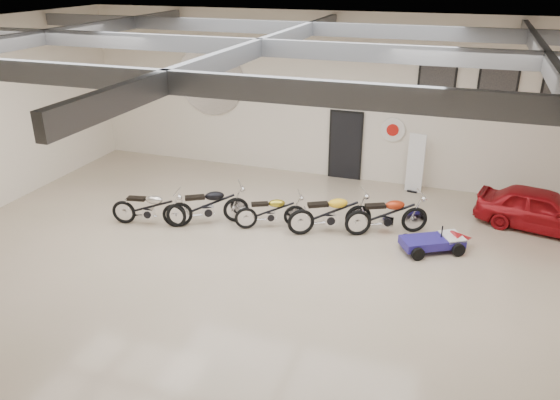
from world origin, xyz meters
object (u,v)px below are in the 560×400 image
(motorcycle_red, at_px, (387,214))
(go_kart, at_px, (438,238))
(motorcycle_yellow, at_px, (330,212))
(banner_stand, at_px, (416,163))
(motorcycle_gold, at_px, (271,211))
(vintage_car, at_px, (542,210))
(motorcycle_silver, at_px, (148,207))
(motorcycle_black, at_px, (208,205))

(motorcycle_red, height_order, go_kart, motorcycle_red)
(motorcycle_red, bearing_deg, motorcycle_yellow, 170.22)
(banner_stand, height_order, motorcycle_gold, banner_stand)
(vintage_car, bearing_deg, banner_stand, 77.98)
(motorcycle_yellow, bearing_deg, motorcycle_silver, 164.90)
(motorcycle_gold, xyz_separation_m, go_kart, (4.13, 0.13, -0.14))
(motorcycle_silver, height_order, motorcycle_yellow, motorcycle_yellow)
(vintage_car, bearing_deg, go_kart, 142.90)
(motorcycle_black, height_order, motorcycle_gold, motorcycle_black)
(motorcycle_silver, distance_m, motorcycle_gold, 3.13)
(motorcycle_yellow, height_order, vintage_car, motorcycle_yellow)
(motorcycle_silver, bearing_deg, go_kart, -1.99)
(motorcycle_yellow, bearing_deg, go_kart, -30.95)
(motorcycle_black, xyz_separation_m, motorcycle_red, (4.43, 0.95, -0.00))
(banner_stand, bearing_deg, go_kart, -63.91)
(banner_stand, xyz_separation_m, motorcycle_black, (-4.76, -3.98, -0.37))
(motorcycle_red, distance_m, go_kart, 1.40)
(motorcycle_gold, height_order, motorcycle_yellow, motorcycle_yellow)
(motorcycle_black, height_order, motorcycle_red, motorcycle_black)
(motorcycle_red, relative_size, vintage_car, 0.66)
(banner_stand, distance_m, motorcycle_silver, 7.67)
(motorcycle_red, bearing_deg, motorcycle_gold, 166.11)
(motorcycle_gold, bearing_deg, motorcycle_black, 166.46)
(banner_stand, height_order, vintage_car, banner_stand)
(motorcycle_silver, relative_size, vintage_car, 0.62)
(banner_stand, xyz_separation_m, motorcycle_silver, (-6.17, -4.53, -0.40))
(motorcycle_silver, xyz_separation_m, go_kart, (7.13, 1.02, -0.18))
(motorcycle_yellow, distance_m, go_kart, 2.65)
(motorcycle_red, relative_size, go_kart, 1.17)
(motorcycle_silver, relative_size, motorcycle_black, 0.93)
(go_kart, bearing_deg, vintage_car, 10.36)
(motorcycle_silver, height_order, motorcycle_black, motorcycle_black)
(banner_stand, distance_m, vintage_car, 3.65)
(motorcycle_silver, height_order, motorcycle_red, motorcycle_red)
(motorcycle_silver, xyz_separation_m, motorcycle_black, (1.41, 0.55, 0.04))
(banner_stand, relative_size, motorcycle_black, 0.87)
(motorcycle_black, relative_size, motorcycle_yellow, 0.99)
(motorcycle_red, bearing_deg, motorcycle_silver, 168.31)
(motorcycle_gold, bearing_deg, motorcycle_silver, 171.04)
(motorcycle_silver, bearing_deg, motorcycle_black, 11.30)
(motorcycle_red, height_order, vintage_car, motorcycle_red)
(go_kart, bearing_deg, motorcycle_black, 154.47)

